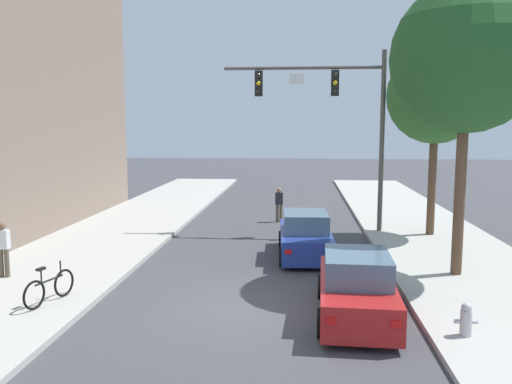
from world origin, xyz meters
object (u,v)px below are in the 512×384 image
Objects in this scene: car_following_red at (356,288)px; pedestrian_sidewalk_left_walker at (3,247)px; bicycle_leaning at (49,288)px; fire_hydrant at (466,319)px; pedestrian_crossing_road at (279,203)px; street_tree_nearest at (467,58)px; traffic_signal_mast at (337,107)px; street_tree_second at (436,96)px; car_lead_blue at (305,237)px.

car_following_red is 2.62× the size of pedestrian_sidewalk_left_walker.
bicycle_leaning is 2.39× the size of fire_hydrant.
pedestrian_crossing_road is at bearing 108.33° from fire_hydrant.
pedestrian_crossing_road is 2.28× the size of fire_hydrant.
fire_hydrant is at bearing -103.90° from street_tree_nearest.
traffic_signal_mast is 7.26m from street_tree_nearest.
fire_hydrant is (12.19, -3.30, -0.56)m from pedestrian_sidewalk_left_walker.
street_tree_second reaches higher than car_following_red.
car_following_red is at bearing 149.80° from fire_hydrant.
traffic_signal_mast is at bearing 100.36° from fire_hydrant.
pedestrian_sidewalk_left_walker is (-10.02, 2.04, 0.34)m from car_following_red.
street_tree_nearest reaches higher than traffic_signal_mast.
car_lead_blue is 9.61m from pedestrian_sidewalk_left_walker.
pedestrian_sidewalk_left_walker is at bearing 168.52° from car_following_red.
traffic_signal_mast is 4.35× the size of bicycle_leaning.
traffic_signal_mast is 1.74× the size of car_following_red.
street_tree_nearest reaches higher than bicycle_leaning.
pedestrian_sidewalk_left_walker is 3.20m from bicycle_leaning.
car_following_red is 2.52m from fire_hydrant.
car_lead_blue is at bearing 41.76° from bicycle_leaning.
street_tree_second is (11.60, 9.32, 5.21)m from bicycle_leaning.
fire_hydrant is at bearing -64.58° from car_lead_blue.
car_following_red is 2.62× the size of pedestrian_crossing_road.
pedestrian_sidewalk_left_walker reaches higher than pedestrian_crossing_road.
street_tree_nearest is at bearing -57.32° from pedestrian_crossing_road.
pedestrian_crossing_road is at bearing 100.74° from car_following_red.
street_tree_nearest reaches higher than pedestrian_crossing_road.
car_lead_blue reaches higher than fire_hydrant.
pedestrian_sidewalk_left_walker reaches higher than car_following_red.
car_lead_blue is 0.57× the size of street_tree_second.
car_lead_blue is at bearing 22.74° from pedestrian_sidewalk_left_walker.
car_lead_blue is at bearing 153.36° from street_tree_nearest.
bicycle_leaning is (2.40, -2.05, -0.52)m from pedestrian_sidewalk_left_walker.
pedestrian_sidewalk_left_walker is 16.46m from street_tree_second.
pedestrian_sidewalk_left_walker is 1.00× the size of pedestrian_crossing_road.
street_tree_nearest is (3.34, 3.49, 5.77)m from car_following_red.
bicycle_leaning is at bearing 172.74° from fire_hydrant.
bicycle_leaning is at bearing -113.11° from pedestrian_crossing_road.
street_tree_second reaches higher than traffic_signal_mast.
street_tree_nearest is at bearing -26.64° from car_lead_blue.
pedestrian_crossing_road is 0.95× the size of bicycle_leaning.
car_lead_blue is 7.76m from fire_hydrant.
car_following_red is 12.57m from pedestrian_crossing_road.
car_lead_blue and car_following_red have the same top height.
street_tree_second is (3.85, -0.58, 0.41)m from traffic_signal_mast.
car_lead_blue is 2.50× the size of bicycle_leaning.
pedestrian_crossing_road reaches higher than car_following_red.
bicycle_leaning is (-7.75, -9.90, -4.81)m from traffic_signal_mast.
pedestrian_sidewalk_left_walker is at bearing 164.87° from fire_hydrant.
pedestrian_crossing_road is 13.45m from bicycle_leaning.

